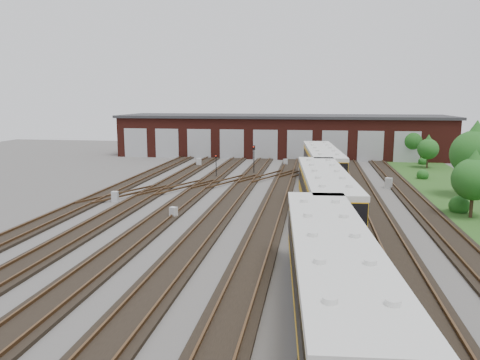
# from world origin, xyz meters

# --- Properties ---
(ground) EXTENTS (120.00, 120.00, 0.00)m
(ground) POSITION_xyz_m (0.00, 0.00, 0.00)
(ground) COLOR #43403E
(ground) RESTS_ON ground
(track_network) EXTENTS (30.40, 70.00, 0.33)m
(track_network) POSITION_xyz_m (-0.17, 0.59, 0.11)
(track_network) COLOR black
(track_network) RESTS_ON ground
(maintenance_shed) EXTENTS (51.00, 12.50, 6.35)m
(maintenance_shed) POSITION_xyz_m (-0.01, 39.97, 3.20)
(maintenance_shed) COLOR #491812
(maintenance_shed) RESTS_ON ground
(grass_verge) EXTENTS (8.00, 55.00, 0.05)m
(grass_verge) POSITION_xyz_m (19.00, 10.00, 0.03)
(grass_verge) COLOR #204818
(grass_verge) RESTS_ON ground
(metro_train) EXTENTS (4.37, 48.98, 3.47)m
(metro_train) POSITION_xyz_m (6.00, -0.91, 2.11)
(metro_train) COLOR black
(metro_train) RESTS_ON ground
(signal_mast_0) EXTENTS (0.22, 0.21, 2.65)m
(signal_mast_0) POSITION_xyz_m (-5.82, 17.25, 1.70)
(signal_mast_0) COLOR black
(signal_mast_0) RESTS_ON ground
(signal_mast_1) EXTENTS (0.30, 0.28, 3.44)m
(signal_mast_1) POSITION_xyz_m (-1.91, 20.44, 2.19)
(signal_mast_1) COLOR black
(signal_mast_1) RESTS_ON ground
(signal_mast_2) EXTENTS (0.27, 0.26, 3.14)m
(signal_mast_2) POSITION_xyz_m (5.69, 10.78, 1.99)
(signal_mast_2) COLOR black
(signal_mast_2) RESTS_ON ground
(signal_mast_3) EXTENTS (0.23, 0.22, 2.80)m
(signal_mast_3) POSITION_xyz_m (4.97, 9.46, 1.79)
(signal_mast_3) COLOR black
(signal_mast_3) RESTS_ON ground
(relay_cabinet_0) EXTENTS (0.62, 0.55, 0.93)m
(relay_cabinet_0) POSITION_xyz_m (-11.94, 3.48, 0.46)
(relay_cabinet_0) COLOR #AAACAF
(relay_cabinet_0) RESTS_ON ground
(relay_cabinet_1) EXTENTS (0.80, 0.74, 1.06)m
(relay_cabinet_1) POSITION_xyz_m (-10.07, 25.95, 0.53)
(relay_cabinet_1) COLOR #AAACAF
(relay_cabinet_1) RESTS_ON ground
(relay_cabinet_2) EXTENTS (0.63, 0.58, 0.85)m
(relay_cabinet_2) POSITION_xyz_m (-5.21, -1.13, 0.43)
(relay_cabinet_2) COLOR #AAACAF
(relay_cabinet_2) RESTS_ON ground
(relay_cabinet_3) EXTENTS (0.64, 0.58, 0.89)m
(relay_cabinet_3) POSITION_xyz_m (1.34, 28.35, 0.44)
(relay_cabinet_3) COLOR #AAACAF
(relay_cabinet_3) RESTS_ON ground
(relay_cabinet_4) EXTENTS (0.80, 0.74, 1.07)m
(relay_cabinet_4) POSITION_xyz_m (12.63, 13.72, 0.54)
(relay_cabinet_4) COLOR #AAACAF
(relay_cabinet_4) RESTS_ON ground
(tree_0) EXTENTS (3.22, 3.22, 5.34)m
(tree_0) POSITION_xyz_m (18.76, 35.00, 3.43)
(tree_0) COLOR #332217
(tree_0) RESTS_ON ground
(tree_1) EXTENTS (2.66, 2.66, 4.40)m
(tree_1) POSITION_xyz_m (19.59, 28.66, 2.83)
(tree_1) COLOR #332217
(tree_1) RESTS_ON ground
(tree_2) EXTENTS (4.27, 4.27, 7.07)m
(tree_2) POSITION_xyz_m (19.42, 10.28, 4.54)
(tree_2) COLOR #332217
(tree_2) RESTS_ON ground
(tree_3) EXTENTS (3.16, 3.16, 5.24)m
(tree_3) POSITION_xyz_m (16.98, 2.44, 3.36)
(tree_3) COLOR #332217
(tree_3) RESTS_ON ground
(bush_0) EXTENTS (1.57, 1.57, 1.57)m
(bush_0) POSITION_xyz_m (16.65, 4.24, 0.79)
(bush_0) COLOR #1B4915
(bush_0) RESTS_ON ground
(bush_1) EXTENTS (1.31, 1.31, 1.31)m
(bush_1) POSITION_xyz_m (17.24, 20.05, 0.65)
(bush_1) COLOR #1B4915
(bush_1) RESTS_ON ground
(bush_2) EXTENTS (1.20, 1.20, 1.20)m
(bush_2) POSITION_xyz_m (19.82, 32.24, 0.60)
(bush_2) COLOR #1B4915
(bush_2) RESTS_ON ground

